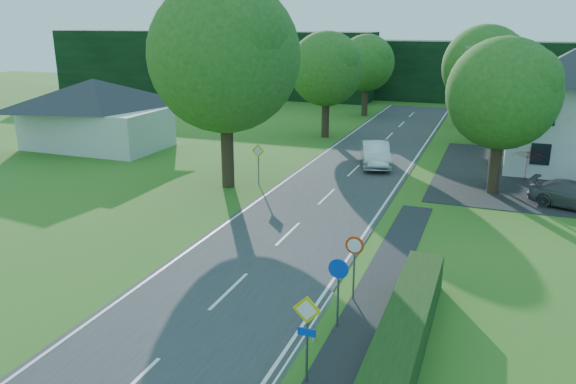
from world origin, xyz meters
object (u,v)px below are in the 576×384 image
at_px(parasol, 527,166).
at_px(streetlight, 493,109).
at_px(motorcycle, 370,148).
at_px(parked_car_silver_a, 526,156).
at_px(moving_car, 375,154).

bearing_deg(parasol, streetlight, -150.49).
relative_size(motorcycle, parked_car_silver_a, 0.49).
bearing_deg(parasol, motorcycle, 162.19).
bearing_deg(streetlight, motorcycle, 150.45).
bearing_deg(moving_car, parasol, -19.83).
bearing_deg(parked_car_silver_a, parasol, -172.36).
distance_m(moving_car, parasol, 9.30).
xyz_separation_m(moving_car, motorcycle, (-0.98, 2.79, -0.25)).
bearing_deg(parked_car_silver_a, streetlight, 164.28).
bearing_deg(parasol, moving_car, 176.89).
bearing_deg(streetlight, parked_car_silver_a, 65.55).
distance_m(moving_car, motorcycle, 2.97).
bearing_deg(parasol, parked_car_silver_a, 88.90).
relative_size(moving_car, parasol, 2.39).
height_order(streetlight, parasol, streetlight).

